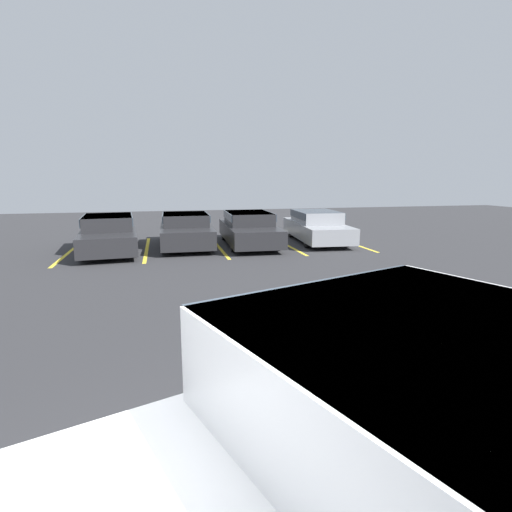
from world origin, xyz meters
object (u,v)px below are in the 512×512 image
Objects in this scene: parked_sedan_c at (249,227)px; parked_sedan_d at (316,225)px; pickup_truck at (449,454)px; parked_sedan_a at (109,232)px; parked_sedan_b at (186,229)px; wheel_stop_curb at (262,231)px.

parked_sedan_c is 2.87m from parked_sedan_d.
parked_sedan_a is at bearing 85.67° from pickup_truck.
pickup_truck reaches higher than parked_sedan_a.
parked_sedan_b is 5.25m from parked_sedan_d.
parked_sedan_a is 7.36m from wheel_stop_curb.
pickup_truck is 14.06m from parked_sedan_d.
parked_sedan_a is 5.10m from parked_sedan_c.
parked_sedan_d is (5.25, -0.04, 0.00)m from parked_sedan_b.
parked_sedan_b is 0.91× the size of parked_sedan_c.
pickup_truck is 1.38× the size of parked_sedan_b.
parked_sedan_b is 0.91× the size of parked_sedan_d.
parked_sedan_d reaches higher than wheel_stop_curb.
wheel_stop_curb is at bearing 160.08° from parked_sedan_c.
parked_sedan_b reaches higher than wheel_stop_curb.
parked_sedan_a is at bearing -82.37° from parked_sedan_d.
pickup_truck reaches higher than parked_sedan_d.
wheel_stop_curb is (-1.51, 3.13, -0.59)m from parked_sedan_d.
wheel_stop_curb is (2.97, 16.46, -0.84)m from pickup_truck.
parked_sedan_c reaches higher than parked_sedan_a.
parked_sedan_c is (2.39, -0.22, 0.02)m from parked_sedan_b.
parked_sedan_d is (2.86, 0.18, -0.01)m from parked_sedan_c.
parked_sedan_c is 1.00× the size of parked_sedan_d.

